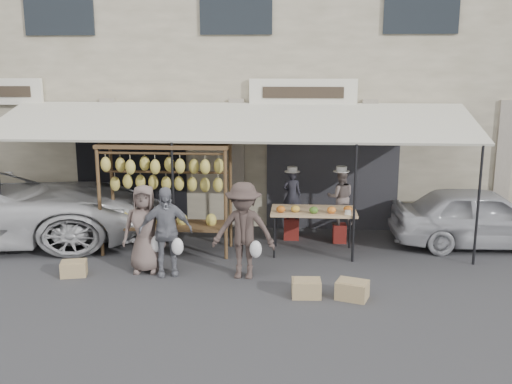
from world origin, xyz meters
TOP-DOWN VIEW (x-y plane):
  - ground_plane at (0.00, 0.00)m, footprint 90.00×90.00m
  - shophouse at (-0.00, 6.50)m, footprint 24.00×6.15m
  - awning at (0.01, 2.28)m, footprint 10.00×2.35m
  - banana_rack at (-1.22, 1.47)m, footprint 2.60×0.90m
  - produce_table at (1.74, 1.59)m, footprint 1.70×0.90m
  - vendor_left at (1.29, 2.57)m, footprint 0.40×0.27m
  - vendor_right at (2.33, 2.40)m, footprint 0.59×0.47m
  - customer_left at (-1.36, 0.32)m, footprint 0.83×0.56m
  - customer_mid at (-0.94, 0.19)m, footprint 1.03×0.64m
  - customer_right at (0.47, 0.15)m, footprint 1.17×0.73m
  - stool_left at (1.29, 2.57)m, footprint 0.39×0.39m
  - stool_right at (2.33, 2.40)m, footprint 0.36×0.36m
  - crate_near_a at (1.59, -0.65)m, footprint 0.49×0.38m
  - crate_near_b at (2.33, -0.68)m, footprint 0.59×0.52m
  - crate_far at (-2.61, -0.00)m, footprint 0.52×0.44m
  - sedan at (5.28, 2.34)m, footprint 3.77×1.62m

SIDE VIEW (x-z plane):
  - ground_plane at x=0.00m, z-range 0.00..0.00m
  - crate_far at x=-2.61m, z-range 0.00..0.27m
  - crate_near_a at x=1.59m, z-range 0.00..0.28m
  - crate_near_b at x=2.33m, z-range 0.00..0.30m
  - stool_right at x=2.33m, z-range 0.00..0.40m
  - stool_left at x=1.29m, z-range 0.00..0.46m
  - sedan at x=5.28m, z-range 0.00..1.27m
  - customer_left at x=-1.36m, z-range 0.00..1.63m
  - customer_mid at x=-0.94m, z-range 0.00..1.63m
  - produce_table at x=1.74m, z-range 0.35..1.39m
  - customer_right at x=0.47m, z-range 0.00..1.75m
  - vendor_right at x=2.33m, z-range 0.40..1.59m
  - vendor_left at x=1.29m, z-range 0.46..1.53m
  - banana_rack at x=-1.22m, z-range 0.45..2.69m
  - awning at x=0.01m, z-range 1.12..4.03m
  - shophouse at x=0.00m, z-range 0.00..7.30m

